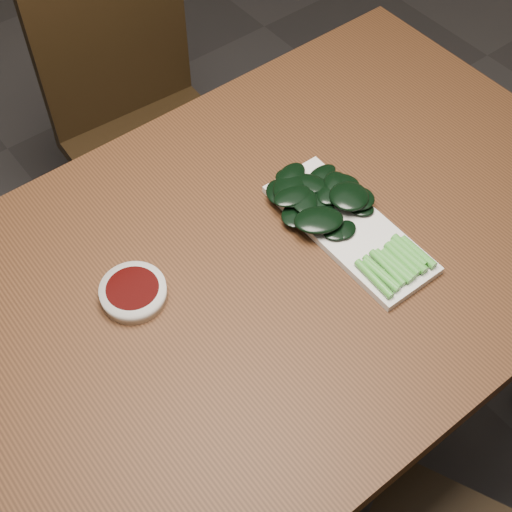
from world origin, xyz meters
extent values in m
plane|color=#292727|center=(0.00, 0.00, 0.00)|extent=(6.00, 6.00, 0.00)
cube|color=#442613|center=(0.00, 0.00, 0.73)|extent=(1.40, 0.80, 0.04)
cylinder|color=#442613|center=(0.64, 0.34, 0.35)|extent=(0.05, 0.05, 0.71)
cube|color=black|center=(0.19, 0.60, 0.43)|extent=(0.41, 0.41, 0.04)
cylinder|color=black|center=(0.02, 0.45, 0.21)|extent=(0.04, 0.04, 0.41)
cylinder|color=black|center=(0.34, 0.43, 0.21)|extent=(0.04, 0.04, 0.41)
cylinder|color=black|center=(0.03, 0.77, 0.21)|extent=(0.04, 0.04, 0.41)
cylinder|color=black|center=(0.36, 0.76, 0.21)|extent=(0.04, 0.04, 0.41)
cube|color=black|center=(0.20, 0.77, 0.67)|extent=(0.39, 0.05, 0.44)
cylinder|color=silver|center=(-0.17, 0.07, 0.76)|extent=(0.11, 0.11, 0.03)
cylinder|color=#350604|center=(-0.17, 0.07, 0.77)|extent=(0.08, 0.08, 0.00)
cube|color=silver|center=(0.19, -0.04, 0.76)|extent=(0.13, 0.32, 0.01)
cylinder|color=green|center=(0.15, -0.15, 0.77)|extent=(0.02, 0.08, 0.01)
cylinder|color=green|center=(0.16, -0.15, 0.77)|extent=(0.01, 0.08, 0.01)
cylinder|color=green|center=(0.17, -0.15, 0.77)|extent=(0.01, 0.08, 0.01)
cylinder|color=green|center=(0.18, -0.15, 0.77)|extent=(0.02, 0.08, 0.01)
cylinder|color=green|center=(0.19, -0.15, 0.77)|extent=(0.01, 0.08, 0.01)
cylinder|color=green|center=(0.20, -0.16, 0.77)|extent=(0.02, 0.07, 0.02)
cylinder|color=green|center=(0.21, -0.15, 0.77)|extent=(0.02, 0.08, 0.01)
cylinder|color=green|center=(0.22, -0.16, 0.77)|extent=(0.02, 0.08, 0.02)
cylinder|color=green|center=(0.23, -0.15, 0.77)|extent=(0.02, 0.07, 0.02)
cylinder|color=green|center=(0.24, -0.16, 0.77)|extent=(0.01, 0.07, 0.01)
ellipsoid|color=black|center=(0.16, 0.07, 0.78)|extent=(0.11, 0.11, 0.01)
ellipsoid|color=black|center=(0.23, 0.07, 0.78)|extent=(0.06, 0.04, 0.01)
ellipsoid|color=black|center=(0.16, 0.04, 0.78)|extent=(0.08, 0.09, 0.01)
ellipsoid|color=black|center=(0.15, 0.06, 0.78)|extent=(0.08, 0.05, 0.01)
ellipsoid|color=black|center=(0.24, 0.02, 0.78)|extent=(0.06, 0.07, 0.01)
ellipsoid|color=black|center=(0.19, 0.05, 0.77)|extent=(0.05, 0.05, 0.01)
ellipsoid|color=black|center=(0.22, -0.01, 0.79)|extent=(0.10, 0.10, 0.02)
ellipsoid|color=black|center=(0.18, 0.03, 0.78)|extent=(0.05, 0.06, 0.01)
ellipsoid|color=black|center=(0.23, 0.04, 0.77)|extent=(0.04, 0.05, 0.01)
ellipsoid|color=black|center=(0.15, -0.01, 0.78)|extent=(0.10, 0.09, 0.01)
ellipsoid|color=black|center=(0.23, 0.03, 0.78)|extent=(0.07, 0.07, 0.01)
ellipsoid|color=black|center=(0.15, 0.08, 0.77)|extent=(0.07, 0.08, 0.01)
ellipsoid|color=black|center=(0.17, 0.09, 0.78)|extent=(0.06, 0.06, 0.01)
ellipsoid|color=black|center=(0.21, 0.02, 0.78)|extent=(0.07, 0.06, 0.01)
ellipsoid|color=black|center=(0.19, 0.06, 0.78)|extent=(0.08, 0.08, 0.01)
ellipsoid|color=black|center=(0.14, 0.03, 0.77)|extent=(0.07, 0.06, 0.01)
ellipsoid|color=black|center=(0.18, 0.10, 0.78)|extent=(0.08, 0.06, 0.01)
ellipsoid|color=black|center=(0.24, -0.02, 0.78)|extent=(0.08, 0.08, 0.01)
ellipsoid|color=black|center=(0.19, 0.02, 0.77)|extent=(0.07, 0.07, 0.01)
ellipsoid|color=black|center=(0.18, -0.05, 0.77)|extent=(0.05, 0.05, 0.01)
ellipsoid|color=black|center=(0.16, -0.04, 0.77)|extent=(0.06, 0.06, 0.01)
ellipsoid|color=black|center=(0.23, -0.03, 0.77)|extent=(0.06, 0.06, 0.01)
ellipsoid|color=black|center=(0.17, -0.03, 0.77)|extent=(0.04, 0.04, 0.01)
camera|label=1|loc=(-0.41, -0.55, 1.71)|focal=50.00mm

